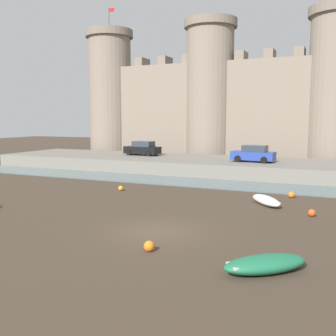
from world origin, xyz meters
name	(u,v)px	position (x,y,z in m)	size (l,w,h in m)	color
ground_plane	(156,231)	(0.00, 0.00, 0.00)	(160.00, 160.00, 0.00)	#423528
water_channel	(231,185)	(0.00, 14.57, 0.05)	(80.00, 4.50, 0.10)	slate
quay_road	(250,167)	(0.00, 21.82, 0.68)	(56.20, 10.00, 1.35)	slate
castle	(269,98)	(0.00, 31.46, 7.96)	(50.80, 6.60, 20.69)	gray
rowboat_near_channel_right	(266,200)	(3.94, 8.23, 0.31)	(2.72, 3.11, 0.58)	silver
rowboat_foreground_right	(265,264)	(5.87, -3.16, 0.33)	(3.28, 3.09, 0.63)	#1E6B47
mooring_buoy_off_centre	(312,213)	(6.85, 6.19, 0.21)	(0.42, 0.42, 0.42)	#E04C1E
mooring_buoy_mid_mud	(291,195)	(5.18, 11.21, 0.22)	(0.44, 0.44, 0.44)	orange
mooring_buoy_near_shore	(121,188)	(-7.19, 8.79, 0.19)	(0.38, 0.38, 0.38)	orange
mooring_buoy_near_channel	(149,246)	(1.02, -2.82, 0.23)	(0.46, 0.46, 0.46)	orange
car_quay_east	(143,148)	(-12.53, 22.80, 2.13)	(4.21, 2.10, 1.62)	black
car_quay_centre_east	(254,154)	(0.51, 20.91, 2.13)	(4.21, 2.10, 1.62)	#263F99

